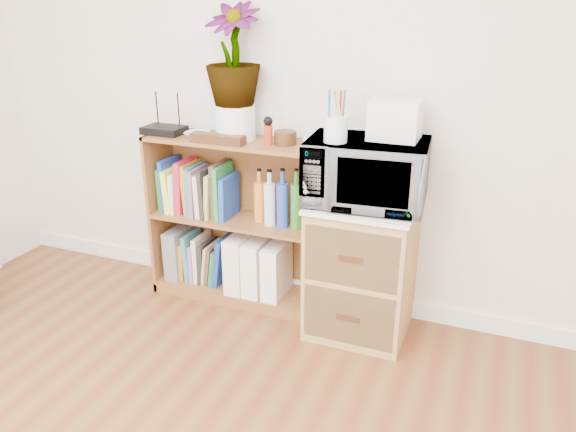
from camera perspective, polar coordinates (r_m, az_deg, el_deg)
The scene contains 21 objects.
skirting_board at distance 3.36m, azimuth 1.50°, elevation -7.32°, with size 4.00×0.02×0.10m, color white.
bookshelf at distance 3.18m, azimuth -5.22°, elevation -0.59°, with size 1.00×0.30×0.95m, color brown.
wicker_unit at distance 2.93m, azimuth 7.46°, elevation -5.42°, with size 0.50×0.45×0.70m, color #9E7542.
microwave at distance 2.72m, azimuth 7.94°, elevation 4.43°, with size 0.57×0.39×0.32m, color white.
pen_cup at distance 2.62m, azimuth 4.87°, elevation 8.77°, with size 0.11×0.11×0.12m, color white.
small_appliance at distance 2.70m, azimuth 10.84°, elevation 9.58°, with size 0.23×0.19×0.18m, color white.
router at distance 3.23m, azimuth -12.47°, elevation 8.53°, with size 0.23×0.15×0.04m, color black.
white_bowl at distance 3.11m, azimuth -9.20°, elevation 8.17°, with size 0.13×0.13×0.03m, color silver.
plant_pot at distance 3.03m, azimuth -5.37°, elevation 9.48°, with size 0.21×0.21×0.18m, color white.
potted_plant at distance 2.98m, azimuth -5.61°, elevation 16.00°, with size 0.29×0.29×0.51m, color #307830.
trinket_box at distance 2.97m, azimuth -7.16°, elevation 7.80°, with size 0.30×0.07×0.05m, color #36200E.
kokeshi_doll at distance 2.90m, azimuth -2.02°, elevation 8.20°, with size 0.05×0.05×0.10m, color #AE2D15.
wooden_bowl at distance 2.92m, azimuth -0.28°, elevation 7.96°, with size 0.12×0.12×0.07m, color #361F0E.
paint_jars at distance 2.77m, azimuth 2.49°, elevation 7.09°, with size 0.12×0.04×0.06m, color pink.
file_box at distance 3.47m, azimuth -10.90°, elevation -3.57°, with size 0.09×0.24×0.30m, color slate.
magazine_holder_left at distance 3.26m, azimuth -4.78°, elevation -4.60°, with size 0.10×0.27×0.33m, color white.
magazine_holder_mid at distance 3.22m, azimuth -3.07°, elevation -5.02°, with size 0.10×0.25×0.32m, color white.
magazine_holder_right at distance 3.18m, azimuth -1.16°, elevation -5.44°, with size 0.10×0.25×0.31m, color white.
cookbooks at distance 3.24m, azimuth -9.13°, elevation 2.68°, with size 0.44×0.20×0.31m.
liquor_bottles at distance 3.01m, azimuth -0.31°, elevation 1.69°, with size 0.36×0.07×0.32m.
lower_books at distance 3.39m, azimuth -8.33°, elevation -4.39°, with size 0.29×0.19×0.30m.
Camera 1 is at (1.01, -0.52, 1.67)m, focal length 35.00 mm.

